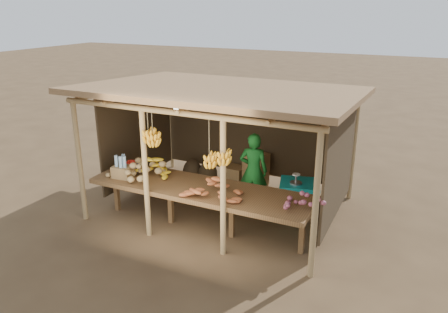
% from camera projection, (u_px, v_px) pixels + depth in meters
% --- Properties ---
extents(ground, '(60.00, 60.00, 0.00)m').
position_uv_depth(ground, '(224.00, 208.00, 8.45)').
color(ground, brown).
rests_on(ground, ground).
extents(stall_structure, '(4.70, 3.50, 2.43)m').
position_uv_depth(stall_structure, '(225.00, 111.00, 7.84)').
color(stall_structure, tan).
rests_on(stall_structure, ground).
extents(counter, '(3.90, 1.05, 0.80)m').
position_uv_depth(counter, '(200.00, 190.00, 7.40)').
color(counter, brown).
rests_on(counter, ground).
extents(potato_heap, '(1.32, 1.08, 0.37)m').
position_uv_depth(potato_heap, '(141.00, 169.00, 7.68)').
color(potato_heap, tan).
rests_on(potato_heap, counter).
extents(sweet_potato_heap, '(0.91, 0.58, 0.35)m').
position_uv_depth(sweet_potato_heap, '(215.00, 186.00, 6.97)').
color(sweet_potato_heap, '#AD582C').
rests_on(sweet_potato_heap, counter).
extents(onion_heap, '(0.86, 0.61, 0.36)m').
position_uv_depth(onion_heap, '(309.00, 201.00, 6.44)').
color(onion_heap, '#A24E62').
rests_on(onion_heap, counter).
extents(banana_pile, '(0.74, 0.61, 0.35)m').
position_uv_depth(banana_pile, '(155.00, 165.00, 7.92)').
color(banana_pile, yellow).
rests_on(banana_pile, counter).
extents(tomato_basin, '(0.36, 0.36, 0.19)m').
position_uv_depth(tomato_basin, '(131.00, 166.00, 8.11)').
color(tomato_basin, navy).
rests_on(tomato_basin, counter).
extents(bottle_box, '(0.36, 0.30, 0.42)m').
position_uv_depth(bottle_box, '(122.00, 169.00, 7.74)').
color(bottle_box, olive).
rests_on(bottle_box, counter).
extents(vendor, '(0.60, 0.45, 1.48)m').
position_uv_depth(vendor, '(253.00, 171.00, 8.27)').
color(vendor, '#197025').
rests_on(vendor, ground).
extents(tarp_crate, '(0.85, 0.78, 0.86)m').
position_uv_depth(tarp_crate, '(299.00, 198.00, 8.04)').
color(tarp_crate, brown).
rests_on(tarp_crate, ground).
extents(carton_stack, '(1.03, 0.43, 0.75)m').
position_uv_depth(carton_stack, '(248.00, 172.00, 9.36)').
color(carton_stack, olive).
rests_on(carton_stack, ground).
extents(burlap_sacks, '(0.81, 0.43, 0.58)m').
position_uv_depth(burlap_sacks, '(200.00, 171.00, 9.61)').
color(burlap_sacks, '#41321E').
rests_on(burlap_sacks, ground).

